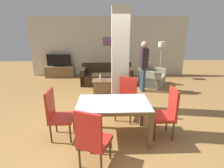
# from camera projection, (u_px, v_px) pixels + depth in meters

# --- Properties ---
(ground_plane) EXTENTS (18.00, 18.00, 0.00)m
(ground_plane) POSITION_uv_depth(u_px,v_px,m) (113.00, 136.00, 3.71)
(ground_plane) COLOR olive
(back_wall) EXTENTS (7.20, 0.09, 2.70)m
(back_wall) POSITION_uv_depth(u_px,v_px,m) (109.00, 47.00, 8.11)
(back_wall) COLOR beige
(back_wall) RESTS_ON ground_plane
(divider_pillar) EXTENTS (0.44, 0.38, 2.70)m
(divider_pillar) POSITION_uv_depth(u_px,v_px,m) (120.00, 62.00, 4.56)
(divider_pillar) COLOR beige
(divider_pillar) RESTS_ON ground_plane
(dining_table) EXTENTS (1.45, 0.91, 0.78)m
(dining_table) POSITION_uv_depth(u_px,v_px,m) (113.00, 110.00, 3.52)
(dining_table) COLOR brown
(dining_table) RESTS_ON ground_plane
(dining_chair_head_left) EXTENTS (0.46, 0.46, 1.04)m
(dining_chair_head_left) POSITION_uv_depth(u_px,v_px,m) (57.00, 113.00, 3.50)
(dining_chair_head_left) COLOR #B12D20
(dining_chair_head_left) RESTS_ON ground_plane
(dining_chair_near_left) EXTENTS (0.60, 0.60, 1.04)m
(dining_chair_near_left) POSITION_uv_depth(u_px,v_px,m) (92.00, 138.00, 2.71)
(dining_chair_near_left) COLOR #B3231C
(dining_chair_near_left) RESTS_ON ground_plane
(dining_chair_far_right) EXTENTS (0.61, 0.61, 1.04)m
(dining_chair_far_right) POSITION_uv_depth(u_px,v_px,m) (127.00, 97.00, 4.32)
(dining_chair_far_right) COLOR red
(dining_chair_far_right) RESTS_ON ground_plane
(dining_chair_head_right) EXTENTS (0.46, 0.46, 1.04)m
(dining_chair_head_right) POSITION_uv_depth(u_px,v_px,m) (167.00, 111.00, 3.57)
(dining_chair_head_right) COLOR #B3231C
(dining_chair_head_right) RESTS_ON ground_plane
(sofa) EXTENTS (2.05, 0.88, 0.83)m
(sofa) POSITION_uv_depth(u_px,v_px,m) (107.00, 77.00, 7.16)
(sofa) COLOR #362617
(sofa) RESTS_ON ground_plane
(armchair) EXTENTS (1.19, 1.20, 0.86)m
(armchair) POSITION_uv_depth(u_px,v_px,m) (151.00, 78.00, 6.92)
(armchair) COLOR tan
(armchair) RESTS_ON ground_plane
(coffee_table) EXTENTS (0.78, 0.50, 0.45)m
(coffee_table) POSITION_uv_depth(u_px,v_px,m) (104.00, 86.00, 6.18)
(coffee_table) COLOR brown
(coffee_table) RESTS_ON ground_plane
(bottle) EXTENTS (0.08, 0.08, 0.24)m
(bottle) POSITION_uv_depth(u_px,v_px,m) (100.00, 77.00, 6.08)
(bottle) COLOR #B2B7BC
(bottle) RESTS_ON coffee_table
(tv_stand) EXTENTS (1.30, 0.40, 0.50)m
(tv_stand) POSITION_uv_depth(u_px,v_px,m) (60.00, 72.00, 8.10)
(tv_stand) COLOR brown
(tv_stand) RESTS_ON ground_plane
(tv_screen) EXTENTS (1.12, 0.25, 0.56)m
(tv_screen) POSITION_uv_depth(u_px,v_px,m) (59.00, 61.00, 7.95)
(tv_screen) COLOR black
(tv_screen) RESTS_ON tv_stand
(floor_lamp) EXTENTS (0.32, 0.32, 1.62)m
(floor_lamp) POSITION_uv_depth(u_px,v_px,m) (162.00, 48.00, 7.61)
(floor_lamp) COLOR #B7B7BC
(floor_lamp) RESTS_ON ground_plane
(standing_person) EXTENTS (0.24, 0.39, 1.77)m
(standing_person) POSITION_uv_depth(u_px,v_px,m) (144.00, 63.00, 6.07)
(standing_person) COLOR #2D4258
(standing_person) RESTS_ON ground_plane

